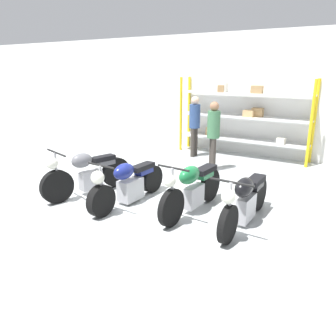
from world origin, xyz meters
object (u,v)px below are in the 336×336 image
Objects in this scene: shelving_rack at (242,115)px; person_browsing at (213,130)px; motorcycle_black at (245,200)px; motorcycle_grey at (87,174)px; motorcycle_blue at (128,184)px; motorcycle_green at (192,188)px; person_near_rack at (195,121)px.

shelving_rack reaches higher than person_browsing.
person_browsing reaches higher than motorcycle_black.
motorcycle_grey is 1.02m from motorcycle_blue.
shelving_rack reaches higher than motorcycle_blue.
motorcycle_grey reaches higher than motorcycle_black.
shelving_rack is 1.90× the size of motorcycle_blue.
motorcycle_green is 2.80m from person_browsing.
shelving_rack is 1.97× the size of motorcycle_grey.
motorcycle_blue is at bearing -97.57° from shelving_rack.
shelving_rack is 2.23× the size of person_browsing.
motorcycle_black is at bearing 94.37° from motorcycle_green.
person_near_rack is (0.46, 4.00, 0.61)m from motorcycle_grey.
motorcycle_blue is 4.04m from person_near_rack.
motorcycle_green is at bearing -81.87° from shelving_rack.
motorcycle_blue is at bearing 43.06° from person_browsing.
motorcycle_black is at bearing 86.60° from person_browsing.
shelving_rack is at bearing 176.70° from motorcycle_grey.
motorcycle_black is (0.98, 0.01, -0.03)m from motorcycle_green.
shelving_rack is 4.80m from motorcycle_black.
motorcycle_green is 0.98m from motorcycle_black.
motorcycle_green is at bearing 113.69° from motorcycle_grey.
person_browsing is 0.99× the size of person_near_rack.
motorcycle_grey reaches higher than motorcycle_green.
motorcycle_black is 4.66m from person_near_rack.
motorcycle_grey is 1.13× the size of person_browsing.
person_browsing is at bearing -160.05° from motorcycle_green.
person_near_rack is (-2.81, 3.67, 0.61)m from motorcycle_black.
shelving_rack reaches higher than motorcycle_green.
motorcycle_green reaches higher than motorcycle_black.
person_near_rack is (-0.56, 3.94, 0.65)m from motorcycle_blue.
motorcycle_grey is 1.12× the size of person_near_rack.
person_near_rack is at bearing -81.80° from person_browsing.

